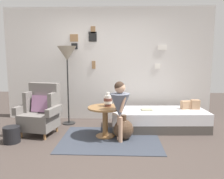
# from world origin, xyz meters

# --- Properties ---
(ground_plane) EXTENTS (12.00, 12.00, 0.00)m
(ground_plane) POSITION_xyz_m (0.00, 0.00, 0.00)
(ground_plane) COLOR #423833
(gallery_wall) EXTENTS (4.80, 0.12, 2.60)m
(gallery_wall) POSITION_xyz_m (-0.00, 1.95, 1.30)
(gallery_wall) COLOR silver
(gallery_wall) RESTS_ON ground
(rug) EXTENTS (1.76, 1.32, 0.01)m
(rug) POSITION_xyz_m (0.14, 0.54, 0.01)
(rug) COLOR #333842
(rug) RESTS_ON ground
(armchair) EXTENTS (0.83, 0.69, 0.97)m
(armchair) POSITION_xyz_m (-1.21, 0.82, 0.44)
(armchair) COLOR #9E7042
(armchair) RESTS_ON ground
(daybed) EXTENTS (1.94, 0.89, 0.40)m
(daybed) POSITION_xyz_m (1.10, 1.18, 0.20)
(daybed) COLOR #4C4742
(daybed) RESTS_ON ground
(pillow_head) EXTENTS (0.17, 0.13, 0.19)m
(pillow_head) POSITION_xyz_m (1.86, 1.29, 0.50)
(pillow_head) COLOR tan
(pillow_head) RESTS_ON daybed
(pillow_mid) EXTENTS (0.23, 0.16, 0.17)m
(pillow_mid) POSITION_xyz_m (1.68, 1.30, 0.48)
(pillow_mid) COLOR tan
(pillow_mid) RESTS_ON daybed
(side_table) EXTENTS (0.64, 0.64, 0.57)m
(side_table) POSITION_xyz_m (0.04, 0.69, 0.41)
(side_table) COLOR olive
(side_table) RESTS_ON ground
(vase_striped) EXTENTS (0.15, 0.15, 0.26)m
(vase_striped) POSITION_xyz_m (0.08, 0.75, 0.67)
(vase_striped) COLOR brown
(vase_striped) RESTS_ON side_table
(floor_lamp) EXTENTS (0.40, 0.40, 1.70)m
(floor_lamp) POSITION_xyz_m (-0.84, 1.47, 1.48)
(floor_lamp) COLOR black
(floor_lamp) RESTS_ON ground
(person_child) EXTENTS (0.34, 0.34, 1.06)m
(person_child) POSITION_xyz_m (0.31, 0.46, 0.67)
(person_child) COLOR tan
(person_child) RESTS_ON ground
(book_on_daybed) EXTENTS (0.23, 0.17, 0.03)m
(book_on_daybed) POSITION_xyz_m (0.85, 1.14, 0.42)
(book_on_daybed) COLOR tan
(book_on_daybed) RESTS_ON daybed
(demijohn_near) EXTENTS (0.36, 0.36, 0.45)m
(demijohn_near) POSITION_xyz_m (0.37, 0.58, 0.18)
(demijohn_near) COLOR #473323
(demijohn_near) RESTS_ON ground
(magazine_basket) EXTENTS (0.28, 0.28, 0.28)m
(magazine_basket) POSITION_xyz_m (-1.56, 0.34, 0.14)
(magazine_basket) COLOR black
(magazine_basket) RESTS_ON ground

